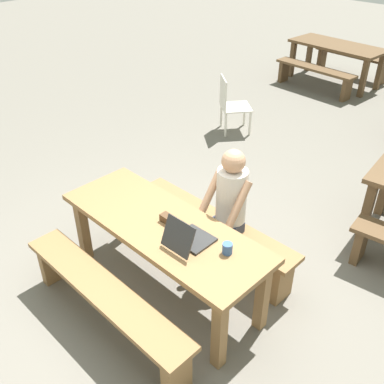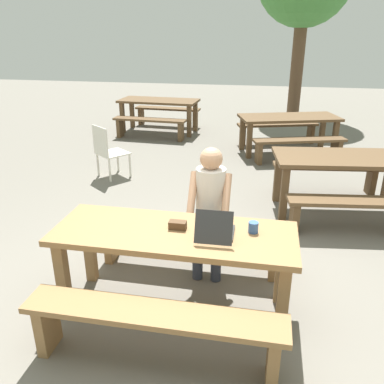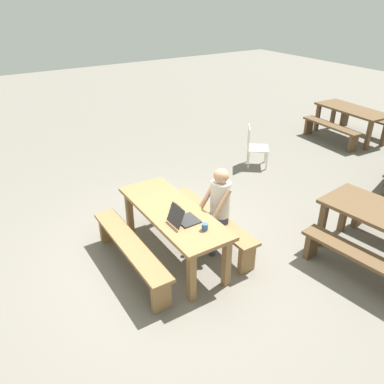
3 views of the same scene
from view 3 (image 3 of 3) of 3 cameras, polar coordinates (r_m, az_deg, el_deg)
name	(u,v)px [view 3 (image 3 of 3)]	position (r m, az deg, el deg)	size (l,w,h in m)	color
ground_plane	(174,255)	(5.61, -2.75, -9.31)	(30.00, 30.00, 0.00)	slate
picnic_table_front	(173,217)	(5.25, -2.91, -3.77)	(1.99, 0.73, 0.76)	olive
bench_near	(131,250)	(5.18, -9.16, -8.48)	(1.88, 0.30, 0.47)	olive
bench_far	(211,221)	(5.70, 2.86, -4.34)	(1.88, 0.30, 0.47)	olive
laptop	(183,218)	(4.88, -1.37, -3.93)	(0.29, 0.37, 0.26)	#2D2D2D
small_pouch	(176,208)	(5.17, -2.40, -2.34)	(0.14, 0.08, 0.07)	#4C331E
coffee_mug	(205,227)	(4.75, 1.93, -5.21)	(0.08, 0.08, 0.09)	#335693
person_seated	(218,204)	(5.33, 3.88, -1.86)	(0.39, 0.40, 1.28)	#333847
plastic_chair	(254,146)	(8.26, 9.24, 6.86)	(0.62, 0.62, 0.87)	silver
bench_rear_south	(357,260)	(5.41, 23.43, -9.33)	(1.56, 0.49, 0.44)	brown
picnic_table_distant	(352,113)	(10.51, 22.74, 10.79)	(1.84, 0.89, 0.76)	brown
bench_distant_south	(331,129)	(10.10, 19.97, 8.80)	(1.64, 0.39, 0.45)	brown
bench_distant_north	(367,121)	(11.12, 24.67, 9.61)	(1.64, 0.39, 0.45)	brown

